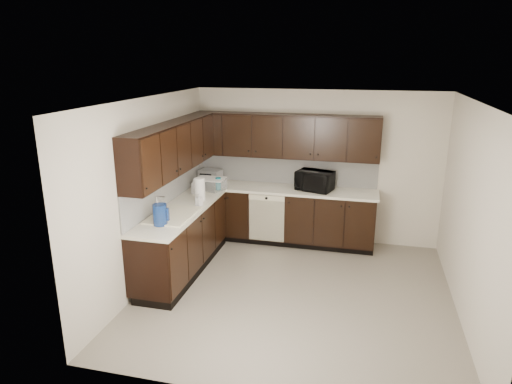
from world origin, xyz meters
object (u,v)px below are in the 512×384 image
at_px(storage_bin, 210,184).
at_px(sink, 173,220).
at_px(microwave, 315,181).
at_px(blue_pitcher, 160,215).
at_px(toaster_oven, 211,176).

bearing_deg(storage_bin, sink, -92.63).
distance_m(microwave, storage_bin, 1.67).
height_order(sink, blue_pitcher, blue_pitcher).
relative_size(sink, storage_bin, 1.87).
relative_size(microwave, blue_pitcher, 2.04).
height_order(toaster_oven, blue_pitcher, blue_pitcher).
height_order(toaster_oven, storage_bin, toaster_oven).
distance_m(microwave, toaster_oven, 1.77).
bearing_deg(microwave, blue_pitcher, -113.80).
xyz_separation_m(microwave, storage_bin, (-1.64, -0.34, -0.07)).
xyz_separation_m(sink, microwave, (1.70, 1.70, 0.21)).
bearing_deg(microwave, storage_bin, -152.38).
relative_size(toaster_oven, storage_bin, 0.80).
bearing_deg(toaster_oven, microwave, 7.54).
bearing_deg(toaster_oven, sink, -78.72).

